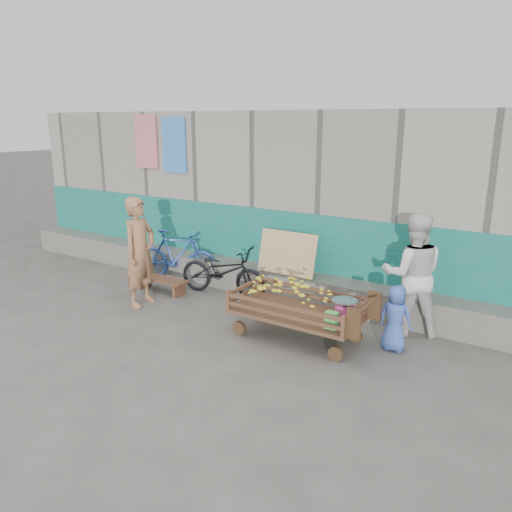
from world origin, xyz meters
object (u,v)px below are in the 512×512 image
Objects in this scene: banana_cart at (295,300)px; bench at (161,281)px; woman at (413,274)px; child at (395,318)px; bicycle_blue at (177,256)px; bicycle_dark at (223,272)px; vendor_man at (140,252)px.

banana_cart is 1.88× the size of bench.
woman is at bearing 8.34° from bench.
child is 4.28m from bicycle_blue.
bench is at bearing 3.06° from child.
bicycle_dark is 1.19m from bicycle_blue.
woman is at bearing -106.97° from bicycle_blue.
banana_cart is 3.16m from bicycle_blue.
vendor_man reaches higher than banana_cart.
vendor_man is at bearing -6.13° from woman.
banana_cart is 1.09× the size of vendor_man.
child is 0.55× the size of bicycle_dark.
bicycle_blue is (-1.17, 0.18, 0.06)m from bicycle_dark.
vendor_man reaches higher than bicycle_dark.
woman is at bearing -92.90° from bicycle_dark.
vendor_man reaches higher than bench.
woman is at bearing 39.36° from banana_cart.
banana_cart is 2.68m from vendor_man.
bicycle_blue reaches higher than bicycle_dark.
vendor_man is 1.09× the size of bicycle_blue.
child reaches higher than bench.
vendor_man reaches higher than child.
bench is 1.11m from bicycle_dark.
bicycle_dark is at bearing 154.91° from banana_cart.
bench is at bearing 10.58° from vendor_man.
vendor_man is at bearing 11.75° from child.
woman is (1.24, 1.02, 0.30)m from banana_cart.
vendor_man reaches higher than woman.
woman reaches higher than bicycle_blue.
banana_cart is 2.01m from bicycle_dark.
child is (4.06, -0.04, 0.25)m from bench.
bench is 0.63× the size of bicycle_dark.
bicycle_blue reaches higher than child.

